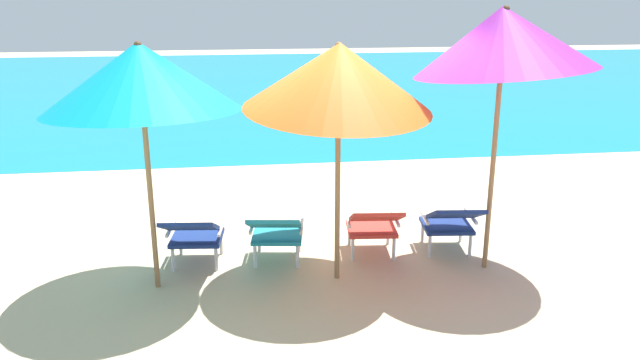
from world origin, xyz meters
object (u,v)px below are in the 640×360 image
Objects in this scene: beach_umbrella_center at (339,77)px; lounge_chair_far_right at (451,221)px; beach_umbrella_left at (140,77)px; beach_umbrella_right at (503,40)px; lounge_chair_near_left at (276,230)px; lounge_chair_near_right at (374,224)px; lounge_chair_far_left at (194,233)px.

lounge_chair_far_right is at bearing 16.07° from beach_umbrella_center.
beach_umbrella_right is at bearing 0.22° from beach_umbrella_left.
lounge_chair_far_right is 0.39× the size of beach_umbrella_left.
lounge_chair_near_left is 1.04m from lounge_chair_near_right.
beach_umbrella_left is at bearing -173.69° from lounge_chair_far_right.
lounge_chair_near_right is (1.04, 0.05, 0.00)m from lounge_chair_near_left.
beach_umbrella_center is (1.76, -0.03, -0.02)m from beach_umbrella_left.
beach_umbrella_center is at bearing -1.12° from beach_umbrella_left.
lounge_chair_near_right is 0.34× the size of beach_umbrella_right.
lounge_chair_near_left is 1.02× the size of lounge_chair_near_right.
beach_umbrella_right is at bearing -7.86° from lounge_chair_near_left.
lounge_chair_near_right is 1.72m from beach_umbrella_center.
lounge_chair_far_left is 2.18m from beach_umbrella_center.
beach_umbrella_center is 1.60m from beach_umbrella_right.
beach_umbrella_right reaches higher than lounge_chair_near_right.
lounge_chair_far_left is at bearing 177.36° from lounge_chair_near_left.
beach_umbrella_center is at bearing -15.11° from lounge_chair_far_left.
beach_umbrella_left is at bearing -170.66° from lounge_chair_near_right.
beach_umbrella_right is at bearing -49.48° from lounge_chair_far_right.
beach_umbrella_center is at bearing -178.28° from beach_umbrella_right.
beach_umbrella_center is (1.42, -0.38, 1.61)m from lounge_chair_far_left.
beach_umbrella_left is 1.00× the size of beach_umbrella_center.
lounge_chair_near_left is at bearing 172.14° from beach_umbrella_right.
beach_umbrella_center is at bearing -30.64° from lounge_chair_near_left.
beach_umbrella_left is at bearing 178.88° from beach_umbrella_center.
lounge_chair_far_left is 0.84m from lounge_chair_near_left.
lounge_chair_near_right is 0.84m from lounge_chair_far_right.
lounge_chair_far_left is 0.39× the size of beach_umbrella_left.
beach_umbrella_center is (-1.29, -0.37, 1.61)m from lounge_chair_far_right.
beach_umbrella_left reaches higher than lounge_chair_far_left.
beach_umbrella_center is at bearing -138.69° from lounge_chair_near_right.
lounge_chair_near_right is at bearing 178.17° from lounge_chair_far_right.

